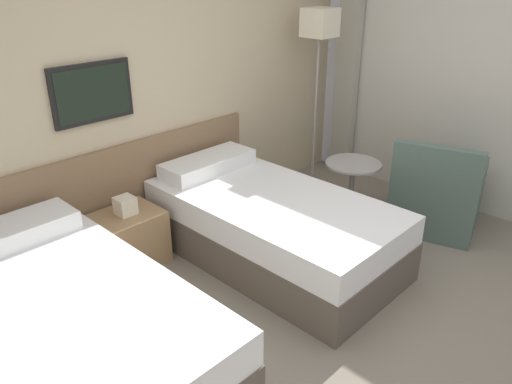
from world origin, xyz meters
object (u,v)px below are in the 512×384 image
bed_near_door (73,328)px  armchair (436,197)px  nightstand (129,238)px  side_table (352,180)px  bed_near_window (272,226)px  floor_lamp (319,35)px

bed_near_door → armchair: (3.15, -0.71, 0.01)m
bed_near_door → nightstand: size_ratio=3.47×
nightstand → side_table: (1.84, -0.85, 0.18)m
bed_near_window → side_table: bearing=-5.8°
bed_near_door → side_table: 2.70m
bed_near_window → floor_lamp: (1.38, 0.66, 1.30)m
bed_near_window → bed_near_door: bearing=180.0°
floor_lamp → side_table: floor_lamp is taller
armchair → side_table: bearing=20.6°
bed_near_window → armchair: 1.60m
floor_lamp → armchair: floor_lamp is taller
nightstand → floor_lamp: 2.62m
side_table → bed_near_window: bearing=174.2°
nightstand → side_table: size_ratio=1.00×
bed_near_door → armchair: 3.23m
nightstand → armchair: bearing=-32.5°
bed_near_window → side_table: size_ratio=3.49×
bed_near_door → floor_lamp: bearing=12.1°
bed_near_door → side_table: size_ratio=3.49×
floor_lamp → bed_near_door: bearing=-167.9°
nightstand → bed_near_window: bearing=-41.1°
bed_near_door → floor_lamp: floor_lamp is taller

